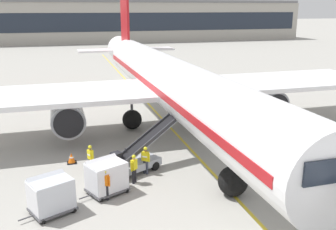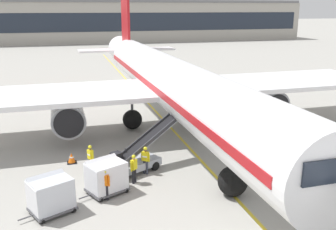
{
  "view_description": "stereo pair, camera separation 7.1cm",
  "coord_description": "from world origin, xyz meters",
  "px_view_note": "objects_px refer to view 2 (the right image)",
  "views": [
    {
      "loc": [
        -3.99,
        -10.59,
        9.81
      ],
      "look_at": [
        2.14,
        11.42,
        3.32
      ],
      "focal_mm": 40.54,
      "sensor_mm": 36.0,
      "label": 1
    },
    {
      "loc": [
        -3.92,
        -10.61,
        9.81
      ],
      "look_at": [
        2.14,
        11.42,
        3.32
      ],
      "focal_mm": 40.54,
      "sensor_mm": 36.0,
      "label": 2
    }
  ],
  "objects_px": {
    "baggage_cart_second": "(50,194)",
    "ground_crew_marshaller": "(90,157)",
    "baggage_cart_lead": "(106,176)",
    "belt_loader": "(136,158)",
    "parked_airplane": "(169,82)",
    "ground_crew_wingwalker": "(134,167)",
    "ground_crew_by_carts": "(145,158)",
    "ground_crew_by_loader": "(105,182)",
    "safety_cone_engine_keepout": "(72,158)"
  },
  "relations": [
    {
      "from": "belt_loader",
      "to": "ground_crew_wingwalker",
      "type": "xyz_separation_m",
      "value": [
        -0.41,
        -1.67,
        0.13
      ]
    },
    {
      "from": "ground_crew_marshaller",
      "to": "safety_cone_engine_keepout",
      "type": "height_order",
      "value": "ground_crew_marshaller"
    },
    {
      "from": "baggage_cart_second",
      "to": "ground_crew_marshaller",
      "type": "xyz_separation_m",
      "value": [
        2.26,
        4.37,
        -0.0
      ]
    },
    {
      "from": "parked_airplane",
      "to": "belt_loader",
      "type": "height_order",
      "value": "parked_airplane"
    },
    {
      "from": "belt_loader",
      "to": "ground_crew_by_loader",
      "type": "bearing_deg",
      "value": -124.57
    },
    {
      "from": "belt_loader",
      "to": "ground_crew_by_carts",
      "type": "bearing_deg",
      "value": -50.22
    },
    {
      "from": "parked_airplane",
      "to": "baggage_cart_lead",
      "type": "relative_size",
      "value": 16.93
    },
    {
      "from": "baggage_cart_lead",
      "to": "belt_loader",
      "type": "bearing_deg",
      "value": 49.09
    },
    {
      "from": "baggage_cart_lead",
      "to": "ground_crew_by_carts",
      "type": "height_order",
      "value": "baggage_cart_lead"
    },
    {
      "from": "parked_airplane",
      "to": "baggage_cart_lead",
      "type": "bearing_deg",
      "value": -122.69
    },
    {
      "from": "ground_crew_by_loader",
      "to": "ground_crew_marshaller",
      "type": "relative_size",
      "value": 1.0
    },
    {
      "from": "baggage_cart_second",
      "to": "safety_cone_engine_keepout",
      "type": "height_order",
      "value": "baggage_cart_second"
    },
    {
      "from": "belt_loader",
      "to": "baggage_cart_lead",
      "type": "bearing_deg",
      "value": -130.91
    },
    {
      "from": "ground_crew_by_carts",
      "to": "baggage_cart_second",
      "type": "bearing_deg",
      "value": -149.65
    },
    {
      "from": "baggage_cart_second",
      "to": "safety_cone_engine_keepout",
      "type": "relative_size",
      "value": 4.09
    },
    {
      "from": "parked_airplane",
      "to": "safety_cone_engine_keepout",
      "type": "xyz_separation_m",
      "value": [
        -8.07,
        -5.14,
        -3.66
      ]
    },
    {
      "from": "belt_loader",
      "to": "ground_crew_by_loader",
      "type": "relative_size",
      "value": 3.03
    },
    {
      "from": "ground_crew_by_carts",
      "to": "belt_loader",
      "type": "bearing_deg",
      "value": 129.78
    },
    {
      "from": "baggage_cart_lead",
      "to": "ground_crew_wingwalker",
      "type": "xyz_separation_m",
      "value": [
        1.68,
        0.75,
        -0.0
      ]
    },
    {
      "from": "baggage_cart_second",
      "to": "ground_crew_by_carts",
      "type": "xyz_separation_m",
      "value": [
        5.46,
        3.2,
        -0.0
      ]
    },
    {
      "from": "ground_crew_by_carts",
      "to": "ground_crew_wingwalker",
      "type": "xyz_separation_m",
      "value": [
        -0.91,
        -1.07,
        0.0
      ]
    },
    {
      "from": "parked_airplane",
      "to": "ground_crew_marshaller",
      "type": "relative_size",
      "value": 27.16
    },
    {
      "from": "baggage_cart_second",
      "to": "ground_crew_wingwalker",
      "type": "distance_m",
      "value": 5.02
    },
    {
      "from": "baggage_cart_second",
      "to": "ground_crew_wingwalker",
      "type": "relative_size",
      "value": 1.6
    },
    {
      "from": "ground_crew_wingwalker",
      "to": "parked_airplane",
      "type": "bearing_deg",
      "value": 62.99
    },
    {
      "from": "parked_airplane",
      "to": "ground_crew_marshaller",
      "type": "distance_m",
      "value": 10.24
    },
    {
      "from": "baggage_cart_second",
      "to": "safety_cone_engine_keepout",
      "type": "distance_m",
      "value": 6.26
    },
    {
      "from": "baggage_cart_second",
      "to": "ground_crew_by_carts",
      "type": "bearing_deg",
      "value": 30.35
    },
    {
      "from": "ground_crew_wingwalker",
      "to": "belt_loader",
      "type": "bearing_deg",
      "value": 76.2
    },
    {
      "from": "ground_crew_by_loader",
      "to": "ground_crew_by_carts",
      "type": "xyz_separation_m",
      "value": [
        2.74,
        2.65,
        0.0
      ]
    },
    {
      "from": "ground_crew_by_loader",
      "to": "ground_crew_wingwalker",
      "type": "bearing_deg",
      "value": 40.79
    },
    {
      "from": "baggage_cart_second",
      "to": "ground_crew_by_loader",
      "type": "xyz_separation_m",
      "value": [
        2.72,
        0.55,
        -0.0
      ]
    },
    {
      "from": "belt_loader",
      "to": "ground_crew_marshaller",
      "type": "xyz_separation_m",
      "value": [
        -2.7,
        0.57,
        0.13
      ]
    },
    {
      "from": "baggage_cart_lead",
      "to": "baggage_cart_second",
      "type": "xyz_separation_m",
      "value": [
        -2.86,
        -1.38,
        0.0
      ]
    },
    {
      "from": "ground_crew_by_carts",
      "to": "safety_cone_engine_keepout",
      "type": "bearing_deg",
      "value": 145.87
    },
    {
      "from": "parked_airplane",
      "to": "baggage_cart_second",
      "type": "distance_m",
      "value": 14.86
    },
    {
      "from": "ground_crew_by_carts",
      "to": "ground_crew_wingwalker",
      "type": "relative_size",
      "value": 1.0
    },
    {
      "from": "parked_airplane",
      "to": "baggage_cart_second",
      "type": "height_order",
      "value": "parked_airplane"
    },
    {
      "from": "ground_crew_wingwalker",
      "to": "baggage_cart_second",
      "type": "bearing_deg",
      "value": -154.96
    },
    {
      "from": "baggage_cart_lead",
      "to": "ground_crew_marshaller",
      "type": "bearing_deg",
      "value": 101.39
    },
    {
      "from": "baggage_cart_lead",
      "to": "baggage_cart_second",
      "type": "distance_m",
      "value": 3.18
    },
    {
      "from": "baggage_cart_lead",
      "to": "baggage_cart_second",
      "type": "height_order",
      "value": "same"
    },
    {
      "from": "ground_crew_marshaller",
      "to": "ground_crew_by_carts",
      "type": "bearing_deg",
      "value": -20.16
    },
    {
      "from": "ground_crew_by_carts",
      "to": "safety_cone_engine_keepout",
      "type": "height_order",
      "value": "ground_crew_by_carts"
    },
    {
      "from": "belt_loader",
      "to": "baggage_cart_second",
      "type": "distance_m",
      "value": 6.25
    },
    {
      "from": "ground_crew_marshaller",
      "to": "ground_crew_wingwalker",
      "type": "bearing_deg",
      "value": -44.47
    },
    {
      "from": "baggage_cart_lead",
      "to": "ground_crew_marshaller",
      "type": "distance_m",
      "value": 3.05
    },
    {
      "from": "ground_crew_wingwalker",
      "to": "ground_crew_by_carts",
      "type": "bearing_deg",
      "value": 49.69
    },
    {
      "from": "ground_crew_by_carts",
      "to": "parked_airplane",
      "type": "bearing_deg",
      "value": 65.07
    },
    {
      "from": "belt_loader",
      "to": "ground_crew_by_loader",
      "type": "height_order",
      "value": "belt_loader"
    }
  ]
}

